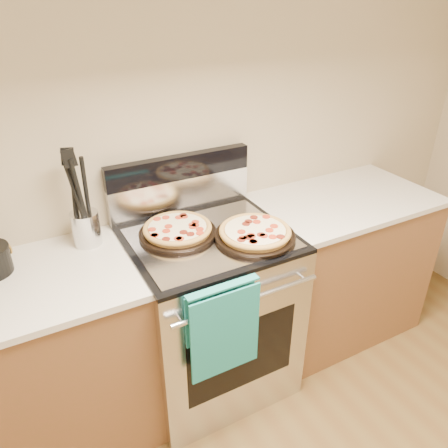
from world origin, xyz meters
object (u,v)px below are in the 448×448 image
range_body (209,313)px  pepperoni_pizza_back (178,230)px  utensil_crock (86,228)px  pepperoni_pizza_front (255,233)px

range_body → pepperoni_pizza_back: 0.52m
pepperoni_pizza_back → utensil_crock: 0.41m
pepperoni_pizza_front → pepperoni_pizza_back: bearing=146.6°
pepperoni_pizza_front → utensil_crock: size_ratio=2.36×
pepperoni_pizza_back → utensil_crock: utensil_crock is taller
pepperoni_pizza_back → pepperoni_pizza_front: (0.30, -0.20, 0.00)m
range_body → utensil_crock: bearing=156.8°
range_body → pepperoni_pizza_front: bearing=-35.8°
pepperoni_pizza_front → utensil_crock: 0.77m
range_body → utensil_crock: utensil_crock is taller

